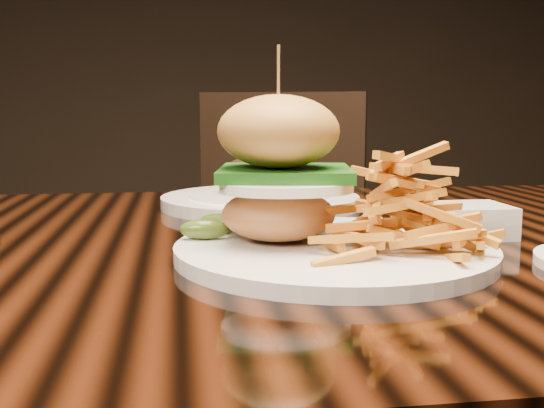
{
  "coord_description": "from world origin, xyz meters",
  "views": [
    {
      "loc": [
        -0.11,
        -0.75,
        0.9
      ],
      "look_at": [
        -0.02,
        -0.13,
        0.81
      ],
      "focal_mm": 42.0,
      "sensor_mm": 36.0,
      "label": 1
    }
  ],
  "objects": [
    {
      "name": "dining_table",
      "position": [
        0.0,
        0.0,
        0.67
      ],
      "size": [
        1.6,
        0.9,
        0.75
      ],
      "color": "black",
      "rests_on": "ground"
    },
    {
      "name": "far_dish",
      "position": [
        0.01,
        0.24,
        0.77
      ],
      "size": [
        0.31,
        0.31,
        0.1
      ],
      "rotation": [
        0.0,
        0.0,
        -0.34
      ],
      "color": "silver",
      "rests_on": "dining_table"
    },
    {
      "name": "burger_plate",
      "position": [
        0.04,
        -0.12,
        0.81
      ],
      "size": [
        0.33,
        0.33,
        0.22
      ],
      "rotation": [
        0.0,
        0.0,
        -0.38
      ],
      "color": "silver",
      "rests_on": "dining_table"
    },
    {
      "name": "ramekin",
      "position": [
        0.24,
        -0.03,
        0.77
      ],
      "size": [
        0.11,
        0.11,
        0.04
      ],
      "primitive_type": "cube",
      "rotation": [
        0.0,
        0.0,
        0.35
      ],
      "color": "silver",
      "rests_on": "dining_table"
    },
    {
      "name": "chair_far",
      "position": [
        0.13,
        0.88,
        0.54
      ],
      "size": [
        0.6,
        0.6,
        0.95
      ],
      "rotation": [
        0.0,
        0.0,
        -0.37
      ],
      "color": "black",
      "rests_on": "ground"
    }
  ]
}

